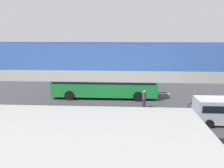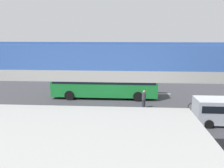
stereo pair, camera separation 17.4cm
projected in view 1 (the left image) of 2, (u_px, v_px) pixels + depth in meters
ground at (110, 99)px, 24.65m from camera, size 80.00×80.00×0.00m
city_bus at (104, 81)px, 24.85m from camera, size 11.54×2.85×3.15m
bicycle_orange at (197, 106)px, 21.01m from camera, size 1.77×0.44×0.96m
bicycle_black at (205, 111)px, 19.88m from camera, size 1.77×0.44×0.96m
bicycle_blue at (206, 103)px, 21.88m from camera, size 1.77×0.44×0.96m
pedestrian at (144, 99)px, 21.43m from camera, size 0.38×0.38×1.79m
traffic_sign at (147, 75)px, 28.33m from camera, size 0.08×0.60×2.80m
lane_dash_leftmost at (162, 94)px, 26.68m from camera, size 2.00×0.20×0.01m
lane_dash_left at (128, 93)px, 26.89m from camera, size 2.00×0.20×0.01m
lane_dash_centre at (95, 93)px, 27.11m from camera, size 2.00×0.20×0.01m
lane_dash_right at (63, 92)px, 27.32m from camera, size 2.00×0.20×0.01m
pedestrian_overpass at (94, 80)px, 11.04m from camera, size 25.59×2.60×6.68m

